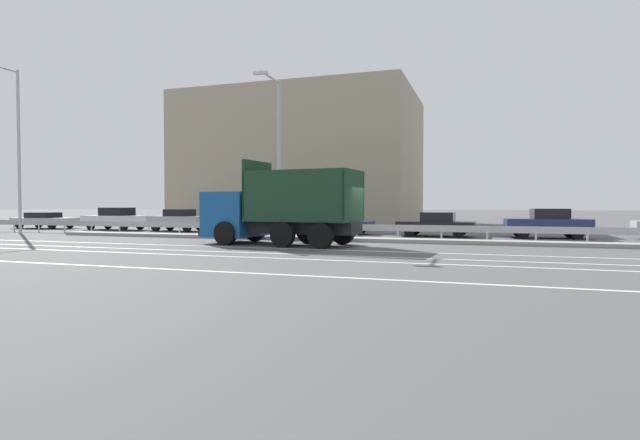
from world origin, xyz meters
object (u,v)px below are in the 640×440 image
street_lamp_0 (16,143)px  parked_car_3 (249,220)px  median_road_sign (223,216)px  parked_car_4 (335,223)px  parked_car_1 (116,219)px  parked_car_2 (178,220)px  parked_car_0 (45,220)px  street_lamp_1 (277,149)px  parked_car_5 (436,224)px  dump_truck (265,216)px  parked_car_6 (548,223)px

street_lamp_0 → parked_car_3: 15.05m
median_road_sign → parked_car_4: (4.45, 5.66, -0.49)m
parked_car_3 → parked_car_1: bearing=93.2°
parked_car_2 → parked_car_0: bearing=89.3°
median_road_sign → parked_car_0: 18.92m
parked_car_4 → parked_car_0: bearing=-86.3°
parked_car_0 → parked_car_1: parked_car_1 is taller
street_lamp_1 → street_lamp_0: bearing=179.7°
street_lamp_1 → parked_car_3: 8.30m
street_lamp_1 → parked_car_5: street_lamp_1 is taller
median_road_sign → street_lamp_0: street_lamp_0 is taller
parked_car_0 → parked_car_3: 16.79m
parked_car_0 → parked_car_3: parked_car_3 is taller
parked_car_3 → parked_car_2: bearing=95.7°
parked_car_5 → parked_car_0: bearing=91.2°
parked_car_1 → parked_car_0: bearing=92.6°
street_lamp_0 → parked_car_5: street_lamp_0 is taller
parked_car_1 → parked_car_2: bearing=-88.1°
median_road_sign → parked_car_3: bearing=103.1°
median_road_sign → street_lamp_1: 4.64m
median_road_sign → parked_car_3: median_road_sign is taller
street_lamp_1 → parked_car_1: bearing=159.5°
dump_truck → parked_car_5: (6.80, 7.99, -0.59)m
parked_car_6 → median_road_sign: bearing=103.9°
parked_car_3 → parked_car_4: bearing=-89.5°
dump_truck → street_lamp_0: (-18.13, 2.86, 4.34)m
street_lamp_0 → parked_car_5: bearing=11.6°
parked_car_3 → parked_car_4: parked_car_3 is taller
parked_car_0 → parked_car_2: bearing=85.3°
parked_car_0 → parked_car_5: 28.68m
dump_truck → parked_car_3: size_ratio=1.84×
median_road_sign → parked_car_1: size_ratio=0.47×
parked_car_5 → parked_car_3: bearing=88.6°
dump_truck → median_road_sign: bearing=57.6°
parked_car_2 → parked_car_4: parked_car_2 is taller
street_lamp_1 → median_road_sign: bearing=177.7°
dump_truck → street_lamp_1: (-0.59, 2.78, 3.29)m
parked_car_1 → parked_car_2: parked_car_1 is taller
parked_car_2 → parked_car_4: size_ratio=0.84×
parked_car_0 → parked_car_5: bearing=84.9°
street_lamp_1 → parked_car_6: (13.12, 5.50, -3.78)m
parked_car_2 → median_road_sign: bearing=-130.2°
street_lamp_1 → parked_car_2: size_ratio=2.09×
parked_car_1 → parked_car_3: 10.29m
median_road_sign → parked_car_0: size_ratio=0.48×
median_road_sign → street_lamp_0: size_ratio=0.22×
parked_car_0 → parked_car_2: size_ratio=1.22×
parked_car_4 → street_lamp_0: bearing=-70.0°
parked_car_6 → street_lamp_1: bearing=108.4°
parked_car_1 → parked_car_5: parked_car_1 is taller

